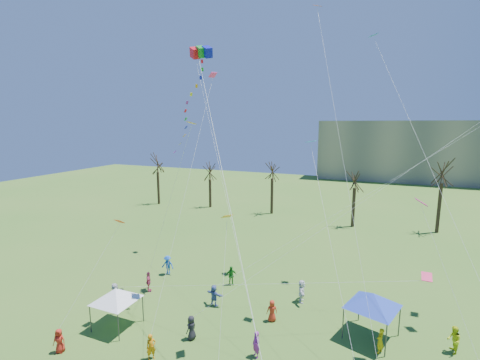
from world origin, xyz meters
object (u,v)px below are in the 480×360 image
at_px(distant_building, 446,152).
at_px(big_box_kite, 192,109).
at_px(canopy_tent_blue, 373,300).
at_px(canopy_tent_white, 116,295).

bearing_deg(distant_building, big_box_kite, -111.76).
height_order(big_box_kite, canopy_tent_blue, big_box_kite).
bearing_deg(big_box_kite, canopy_tent_blue, 0.67).
bearing_deg(big_box_kite, distant_building, 68.24).
bearing_deg(distant_building, canopy_tent_white, -112.57).
relative_size(distant_building, canopy_tent_blue, 14.91).
bearing_deg(canopy_tent_white, big_box_kite, 57.27).
xyz_separation_m(distant_building, big_box_kite, (-29.03, -72.73, 7.84)).
xyz_separation_m(big_box_kite, canopy_tent_blue, (13.30, 0.15, -12.64)).
distance_m(distant_building, big_box_kite, 78.71).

